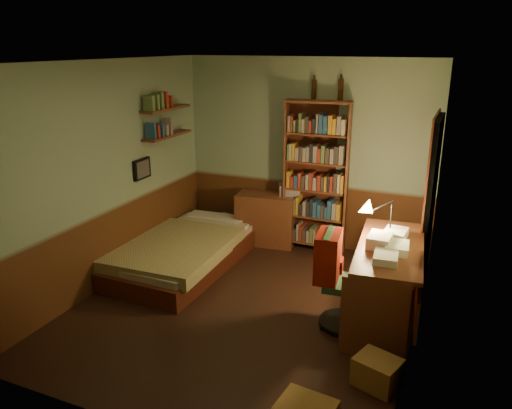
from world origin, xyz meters
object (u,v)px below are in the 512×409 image
at_px(dresser, 266,219).
at_px(cardboard_box_b, 377,372).
at_px(bed, 184,241).
at_px(mini_stereo, 289,189).
at_px(bookshelf, 316,178).
at_px(desk, 387,283).
at_px(office_chair, 347,281).
at_px(desk_lamp, 392,207).

bearing_deg(dresser, cardboard_box_b, -58.59).
xyz_separation_m(bed, mini_stereo, (0.99, 1.23, 0.48)).
bearing_deg(bookshelf, desk, -58.58).
bearing_deg(bed, cardboard_box_b, -26.89).
bearing_deg(cardboard_box_b, office_chair, 120.25).
relative_size(bed, dresser, 2.67).
bearing_deg(dresser, bookshelf, -0.24).
relative_size(bed, desk_lamp, 3.43).
relative_size(dresser, desk, 0.54).
relative_size(bookshelf, cardboard_box_b, 5.77).
distance_m(bed, mini_stereo, 1.66).
distance_m(dresser, cardboard_box_b, 3.29).
relative_size(bed, cardboard_box_b, 6.16).
relative_size(dresser, office_chair, 0.82).
height_order(desk_lamp, office_chair, desk_lamp).
height_order(bed, dresser, dresser).
relative_size(office_chair, cardboard_box_b, 2.81).
distance_m(dresser, office_chair, 2.36).
bearing_deg(office_chair, desk, 34.64).
relative_size(dresser, bookshelf, 0.40).
distance_m(dresser, desk_lamp, 2.35).
bearing_deg(mini_stereo, office_chair, -79.60).
relative_size(desk, office_chair, 1.53).
bearing_deg(dresser, office_chair, -55.21).
distance_m(bookshelf, office_chair, 2.10).
distance_m(mini_stereo, cardboard_box_b, 3.28).
distance_m(bed, desk, 2.65).
relative_size(mini_stereo, desk, 0.19).
xyz_separation_m(bed, cardboard_box_b, (2.75, -1.45, -0.20)).
bearing_deg(bookshelf, bed, -147.17).
height_order(mini_stereo, cardboard_box_b, mini_stereo).
height_order(bed, office_chair, office_chair).
bearing_deg(desk_lamp, mini_stereo, 129.40).
xyz_separation_m(dresser, desk_lamp, (1.88, -1.18, 0.78)).
bearing_deg(desk, bed, 167.84).
height_order(office_chair, cardboard_box_b, office_chair).
bearing_deg(desk, bookshelf, 124.21).
height_order(mini_stereo, desk_lamp, desk_lamp).
relative_size(desk, cardboard_box_b, 4.30).
distance_m(bookshelf, cardboard_box_b, 3.11).
xyz_separation_m(desk_lamp, office_chair, (-0.30, -0.57, -0.64)).
xyz_separation_m(bookshelf, office_chair, (0.89, -1.83, -0.53)).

